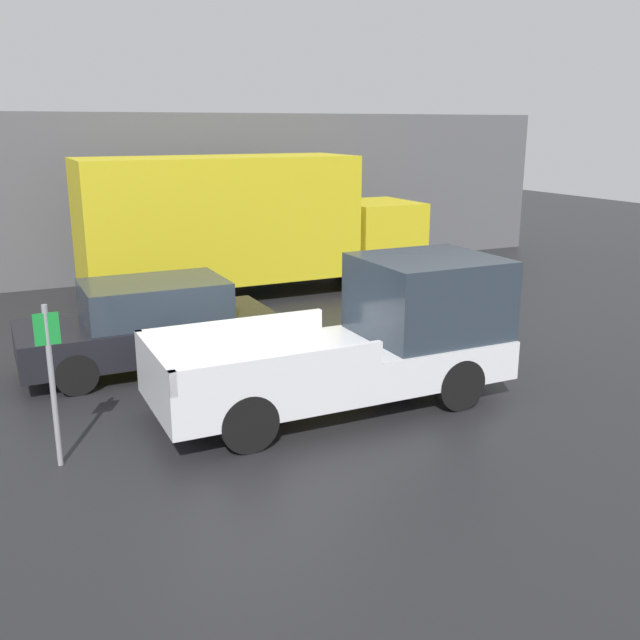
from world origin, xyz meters
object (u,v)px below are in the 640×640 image
Objects in this scene: car at (151,324)px; delivery_truck at (243,222)px; pickup_truck at (369,338)px; newspaper_box at (260,254)px; parking_sign at (52,376)px.

delivery_truck is at bearing 53.58° from car.
pickup_truck reaches higher than newspaper_box.
newspaper_box is (1.44, 2.68, -1.35)m from delivery_truck.
parking_sign is at bearing -122.57° from newspaper_box.
newspaper_box is (2.13, 10.32, -0.51)m from pickup_truck.
delivery_truck is 9.57m from parking_sign.
pickup_truck reaches higher than car.
pickup_truck is 1.24× the size of car.
pickup_truck is 0.63× the size of delivery_truck.
pickup_truck is 2.59× the size of parking_sign.
pickup_truck is 7.72m from delivery_truck.
car is at bearing -123.60° from newspaper_box.
car is at bearing 59.74° from parking_sign.
car is at bearing -126.42° from delivery_truck.
parking_sign is (-4.64, -0.28, 0.18)m from pickup_truck.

